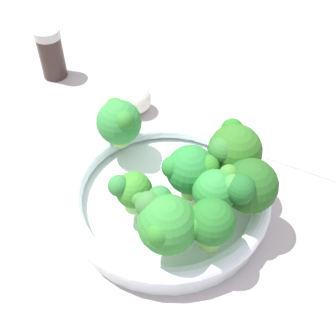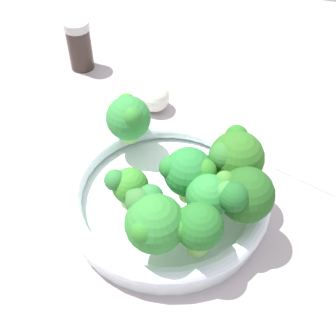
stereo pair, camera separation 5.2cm
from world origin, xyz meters
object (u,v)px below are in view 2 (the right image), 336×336
Objects in this scene: broccoli_floret_6 at (190,173)px; broccoli_floret_3 at (153,221)px; broccoli_floret_2 at (129,187)px; broccoli_floret_5 at (129,117)px; broccoli_floret_1 at (211,195)px; broccoli_floret_7 at (197,227)px; garlic_bulb at (155,97)px; broccoli_floret_4 at (244,194)px; pepper_shaker at (79,45)px; bowl at (168,195)px; broccoli_floret_0 at (235,158)px.

broccoli_floret_3 is at bearing 74.40° from broccoli_floret_6.
broccoli_floret_3 is 7.81cm from broccoli_floret_6.
broccoli_floret_2 is 0.81× the size of broccoli_floret_5.
broccoli_floret_1 is 1.04× the size of broccoli_floret_7.
broccoli_floret_3 is 29.12cm from garlic_bulb.
broccoli_floret_4 reaches higher than pepper_shaker.
broccoli_floret_2 is 1.14× the size of garlic_bulb.
pepper_shaker is at bearing -50.80° from broccoli_floret_5.
broccoli_floret_5 is (16.66, -9.18, -0.25)cm from broccoli_floret_4.
bowl is 10.28cm from broccoli_floret_0.
broccoli_floret_2 reaches higher than pepper_shaker.
pepper_shaker is at bearing -38.19° from broccoli_floret_0.
broccoli_floret_3 and broccoli_floret_6 have the same top height.
broccoli_floret_2 is 0.74× the size of broccoli_floret_4.
broccoli_floret_6 reaches higher than broccoli_floret_5.
broccoli_floret_0 is 10.56cm from broccoli_floret_7.
broccoli_floret_1 reaches higher than broccoli_floret_2.
broccoli_floret_1 is 16.84cm from broccoli_floret_5.
broccoli_floret_1 is 0.79× the size of pepper_shaker.
bowl is 9.48cm from broccoli_floret_1.
bowl is 3.55× the size of broccoli_floret_3.
broccoli_floret_2 is at bearing 23.25° from broccoli_floret_6.
broccoli_floret_7 is at bearing -171.42° from broccoli_floret_3.
broccoli_floret_4 reaches higher than broccoli_floret_1.
broccoli_floret_7 is at bearing 123.26° from bowl.
broccoli_floret_5 is at bearing -71.22° from broccoli_floret_2.
broccoli_floret_7 reaches higher than broccoli_floret_2.
broccoli_floret_3 reaches higher than broccoli_floret_5.
broccoli_floret_3 is 1.55× the size of garlic_bulb.
broccoli_floret_0 reaches higher than bowl.
bowl is 3.55× the size of broccoli_floret_6.
broccoli_floret_1 is at bearing 120.67° from garlic_bulb.
broccoli_floret_6 is at bearing 117.43° from garlic_bulb.
broccoli_floret_1 is at bearing 139.59° from broccoli_floret_6.
broccoli_floret_7 is at bearing 155.57° from broccoli_floret_2.
broccoli_floret_2 is at bearing -24.43° from broccoli_floret_7.
broccoli_floret_3 is 1.01× the size of broccoli_floret_4.
broccoli_floret_2 is 11.44cm from broccoli_floret_5.
broccoli_floret_0 reaches higher than garlic_bulb.
broccoli_floret_7 reaches higher than garlic_bulb.
broccoli_floret_4 is 0.82× the size of pepper_shaker.
bowl is at bearing -14.74° from broccoli_floret_4.
broccoli_floret_0 is (-7.51, -2.16, 6.68)cm from bowl.
garlic_bulb is at bearing 153.64° from pepper_shaker.
pepper_shaker is (29.17, -30.21, -3.95)cm from broccoli_floret_1.
broccoli_floret_2 is 23.38cm from garlic_bulb.
bowl is at bearing 131.43° from pepper_shaker.
broccoli_floret_7 is at bearing 78.17° from broccoli_floret_0.
broccoli_floret_2 is at bearing 108.78° from broccoli_floret_5.
broccoli_floret_6 is 1.55× the size of garlic_bulb.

